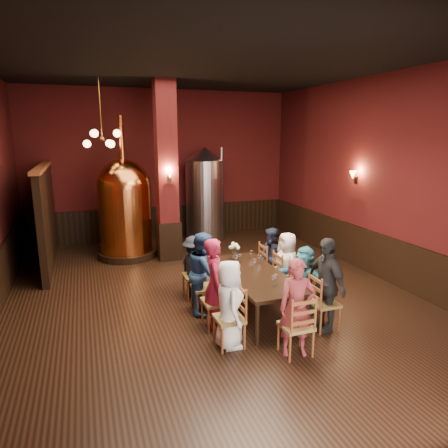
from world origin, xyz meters
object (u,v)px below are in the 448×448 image
object	(u,v)px
dining_table	(254,276)
person_0	(229,304)
copper_kettle	(125,207)
rose_vase	(235,248)
steel_vessel	(205,194)
person_2	(204,272)
person_1	(215,284)

from	to	relation	value
dining_table	person_0	world-z (taller)	person_0
copper_kettle	rose_vase	size ratio (longest dim) A/B	9.99
copper_kettle	steel_vessel	bearing A→B (deg)	21.27
copper_kettle	dining_table	bearing A→B (deg)	-66.72
dining_table	steel_vessel	bearing A→B (deg)	82.70
rose_vase	copper_kettle	bearing A→B (deg)	117.29
person_2	copper_kettle	size ratio (longest dim) A/B	0.41
dining_table	copper_kettle	distance (m)	4.66
person_1	rose_vase	xyz separation A→B (m)	(0.79, 1.15, 0.21)
steel_vessel	copper_kettle	bearing A→B (deg)	-158.73
dining_table	rose_vase	distance (m)	0.87
person_2	steel_vessel	xyz separation A→B (m)	(1.50, 4.87, 0.67)
person_2	rose_vase	world-z (taller)	person_2
person_2	person_1	bearing A→B (deg)	-161.03
person_1	steel_vessel	distance (m)	5.76
person_0	person_1	distance (m)	0.68
person_0	steel_vessel	size ratio (longest dim) A/B	0.49
person_2	rose_vase	bearing A→B (deg)	-39.45
copper_kettle	person_0	bearing A→B (deg)	-79.45
copper_kettle	steel_vessel	distance (m)	2.65
copper_kettle	rose_vase	xyz separation A→B (m)	(1.76, -3.42, -0.34)
person_1	copper_kettle	distance (m)	4.70
person_0	rose_vase	bearing A→B (deg)	-17.37
person_1	copper_kettle	bearing A→B (deg)	29.93
steel_vessel	rose_vase	size ratio (longest dim) A/B	7.72
dining_table	copper_kettle	bearing A→B (deg)	113.08
steel_vessel	rose_vase	world-z (taller)	steel_vessel
dining_table	copper_kettle	xyz separation A→B (m)	(-1.82, 4.23, 0.65)
person_2	copper_kettle	world-z (taller)	copper_kettle
person_0	person_1	bearing A→B (deg)	6.22
person_2	copper_kettle	distance (m)	4.07
steel_vessel	person_1	bearing A→B (deg)	-105.14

